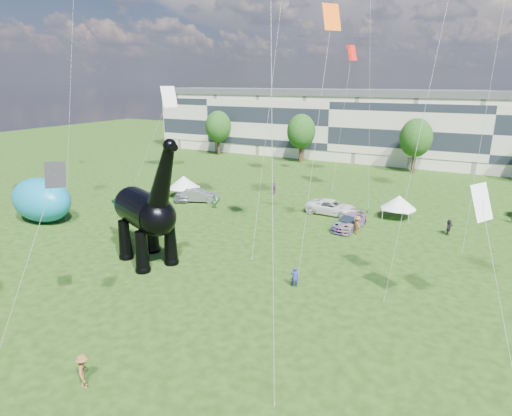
% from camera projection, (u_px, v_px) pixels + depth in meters
% --- Properties ---
extents(ground, '(220.00, 220.00, 0.00)m').
position_uv_depth(ground, '(169.00, 301.00, 29.53)').
color(ground, '#16330C').
rests_on(ground, ground).
extents(terrace_row, '(78.00, 11.00, 12.00)m').
position_uv_depth(terrace_row, '(337.00, 127.00, 83.88)').
color(terrace_row, beige).
rests_on(terrace_row, ground).
extents(tree_far_left, '(5.20, 5.20, 9.44)m').
position_uv_depth(tree_far_left, '(218.00, 124.00, 86.07)').
color(tree_far_left, '#382314').
rests_on(tree_far_left, ground).
extents(tree_mid_left, '(5.20, 5.20, 9.44)m').
position_uv_depth(tree_mid_left, '(301.00, 128.00, 77.98)').
color(tree_mid_left, '#382314').
rests_on(tree_mid_left, ground).
extents(tree_mid_right, '(5.20, 5.20, 9.44)m').
position_uv_depth(tree_mid_right, '(416.00, 135.00, 68.98)').
color(tree_mid_right, '#382314').
rests_on(tree_mid_right, ground).
extents(dinosaur_sculpture, '(13.35, 7.37, 11.25)m').
position_uv_depth(dinosaur_sculpture, '(142.00, 211.00, 35.42)').
color(dinosaur_sculpture, black).
rests_on(dinosaur_sculpture, ground).
extents(car_silver, '(3.85, 5.23, 1.66)m').
position_uv_depth(car_silver, '(184.00, 193.00, 54.86)').
color(car_silver, '#ABABB0').
rests_on(car_silver, ground).
extents(car_grey, '(5.14, 3.38, 1.60)m').
position_uv_depth(car_grey, '(199.00, 196.00, 53.62)').
color(car_grey, slate).
rests_on(car_grey, ground).
extents(car_white, '(5.98, 2.93, 1.63)m').
position_uv_depth(car_white, '(332.00, 207.00, 48.64)').
color(car_white, white).
rests_on(car_white, ground).
extents(car_dark, '(2.85, 5.49, 1.52)m').
position_uv_depth(car_dark, '(349.00, 222.00, 43.81)').
color(car_dark, '#595960').
rests_on(car_dark, ground).
extents(gazebo_near, '(3.77, 3.77, 2.61)m').
position_uv_depth(gazebo_near, '(399.00, 202.00, 46.89)').
color(gazebo_near, white).
rests_on(gazebo_near, ground).
extents(gazebo_left, '(4.69, 4.69, 2.80)m').
position_uv_depth(gazebo_left, '(184.00, 182.00, 55.68)').
color(gazebo_left, silver).
rests_on(gazebo_left, ground).
extents(inflatable_teal, '(7.83, 5.09, 4.77)m').
position_uv_depth(inflatable_teal, '(41.00, 200.00, 45.81)').
color(inflatable_teal, '#0D779E').
rests_on(inflatable_teal, ground).
extents(visitors, '(41.42, 40.39, 1.88)m').
position_uv_depth(visitors, '(281.00, 230.00, 41.08)').
color(visitors, '#2C696F').
rests_on(visitors, ground).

